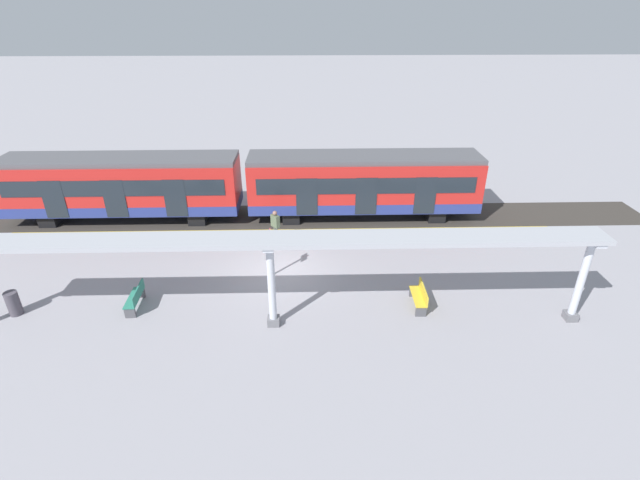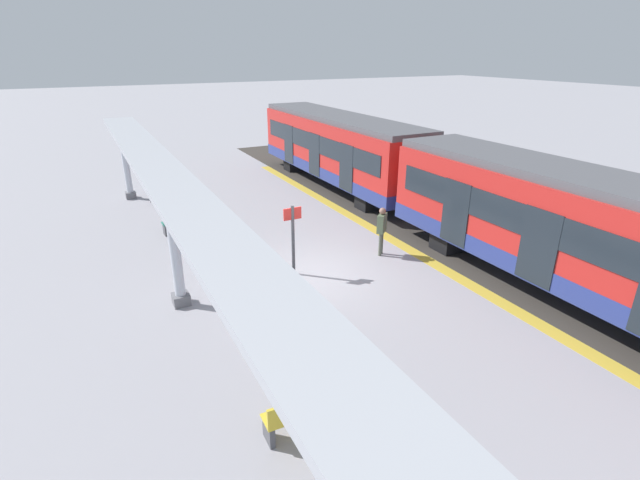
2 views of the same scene
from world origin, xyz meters
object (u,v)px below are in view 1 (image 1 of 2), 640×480
canopy_pillar_third (581,280)px  bench_near_end (136,297)px  train_near_carriage (123,187)px  platform_info_sign (270,248)px  canopy_pillar_second (271,284)px  bench_mid_platform (420,296)px  train_far_carriage (364,185)px  trash_bin (13,303)px  passenger_waiting_near_edge (275,223)px

canopy_pillar_third → bench_near_end: bearing=-94.3°
train_near_carriage → platform_info_sign: bearing=53.2°
train_near_carriage → bench_near_end: bearing=20.4°
canopy_pillar_second → bench_mid_platform: 5.87m
canopy_pillar_third → bench_mid_platform: bearing=-100.5°
train_near_carriage → bench_near_end: train_near_carriage is taller
train_near_carriage → train_far_carriage: size_ratio=1.00×
bench_mid_platform → canopy_pillar_second: bearing=-79.8°
train_near_carriage → canopy_pillar_second: 12.80m
trash_bin → passenger_waiting_near_edge: size_ratio=0.58×
canopy_pillar_second → canopy_pillar_third: (0.00, 11.12, 0.00)m
platform_info_sign → train_near_carriage: bearing=-126.8°
canopy_pillar_third → train_far_carriage: bearing=-144.6°
canopy_pillar_third → trash_bin: bearing=-92.5°
canopy_pillar_second → trash_bin: bearing=-95.3°
train_far_carriage → passenger_waiting_near_edge: 5.52m
passenger_waiting_near_edge → trash_bin: bearing=-59.2°
trash_bin → canopy_pillar_third: bearing=87.5°
canopy_pillar_second → trash_bin: canopy_pillar_second is taller
train_far_carriage → trash_bin: train_far_carriage is taller
train_near_carriage → trash_bin: 8.88m
canopy_pillar_second → train_far_carriage: bearing=155.7°
bench_mid_platform → platform_info_sign: platform_info_sign is taller
train_near_carriage → platform_info_sign: 10.25m
bench_near_end → trash_bin: (0.32, -4.49, 0.04)m
trash_bin → passenger_waiting_near_edge: bearing=120.8°
platform_info_sign → trash_bin: bearing=-75.1°
bench_near_end → passenger_waiting_near_edge: size_ratio=0.92×
trash_bin → train_near_carriage: bearing=170.9°
trash_bin → passenger_waiting_near_edge: passenger_waiting_near_edge is taller
train_far_carriage → trash_bin: 16.69m
trash_bin → platform_info_sign: (-2.54, 9.58, 0.85)m
bench_mid_platform → trash_bin: (0.10, -15.50, 0.04)m
bench_mid_platform → canopy_pillar_third: bearing=79.5°
train_far_carriage → bench_near_end: (8.35, -9.71, -1.39)m
train_near_carriage → train_far_carriage: bearing=90.0°
canopy_pillar_third → bench_mid_platform: 5.73m
train_near_carriage → bench_mid_platform: bearing=58.7°
train_far_carriage → passenger_waiting_near_edge: size_ratio=7.41×
train_near_carriage → bench_mid_platform: 16.57m
platform_info_sign → canopy_pillar_second: bearing=4.8°
canopy_pillar_second → trash_bin: (-0.91, -9.87, -1.26)m
passenger_waiting_near_edge → bench_mid_platform: bearing=46.4°
trash_bin → platform_info_sign: 9.95m
canopy_pillar_second → passenger_waiting_near_edge: (-6.64, -0.28, -0.71)m
bench_mid_platform → platform_info_sign: size_ratio=0.69×
train_far_carriage → canopy_pillar_second: 10.51m
bench_mid_platform → trash_bin: bearing=-89.6°
train_near_carriage → canopy_pillar_second: size_ratio=3.56×
train_near_carriage → passenger_waiting_near_edge: (2.95, 8.21, -0.80)m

